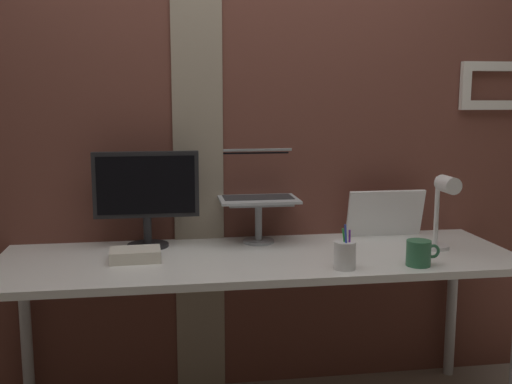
% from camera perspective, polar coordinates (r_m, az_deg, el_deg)
% --- Properties ---
extents(brick_wall_back, '(3.50, 0.16, 2.41)m').
position_cam_1_polar(brick_wall_back, '(2.80, -1.72, 5.58)').
color(brick_wall_back, brown).
rests_on(brick_wall_back, ground_plane).
extents(desk, '(2.13, 0.68, 0.73)m').
position_cam_1_polar(desk, '(2.51, 0.35, -7.49)').
color(desk, white).
rests_on(desk, ground_plane).
extents(monitor, '(0.45, 0.18, 0.42)m').
position_cam_1_polar(monitor, '(2.62, -10.38, 0.17)').
color(monitor, black).
rests_on(monitor, desk).
extents(laptop_stand, '(0.28, 0.22, 0.19)m').
position_cam_1_polar(laptop_stand, '(2.68, 0.24, -2.14)').
color(laptop_stand, gray).
rests_on(laptop_stand, desk).
extents(laptop, '(0.35, 0.32, 0.22)m').
position_cam_1_polar(laptop, '(2.73, -0.01, 0.67)').
color(laptop, '#ADB2B7').
rests_on(laptop, laptop_stand).
extents(whiteboard_panel, '(0.36, 0.07, 0.22)m').
position_cam_1_polar(whiteboard_panel, '(2.86, 12.20, -2.00)').
color(whiteboard_panel, white).
rests_on(whiteboard_panel, desk).
extents(desk_lamp, '(0.12, 0.20, 0.33)m').
position_cam_1_polar(desk_lamp, '(2.62, 17.35, -1.17)').
color(desk_lamp, white).
rests_on(desk_lamp, desk).
extents(pen_cup, '(0.08, 0.08, 0.18)m').
position_cam_1_polar(pen_cup, '(2.31, 8.45, -5.94)').
color(pen_cup, white).
rests_on(pen_cup, desk).
extents(coffee_mug, '(0.13, 0.09, 0.10)m').
position_cam_1_polar(coffee_mug, '(2.41, 15.25, -5.62)').
color(coffee_mug, '#33724C').
rests_on(coffee_mug, desk).
extents(paper_clutter_stack, '(0.21, 0.15, 0.05)m').
position_cam_1_polar(paper_clutter_stack, '(2.46, -11.41, -5.87)').
color(paper_clutter_stack, silver).
rests_on(paper_clutter_stack, desk).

